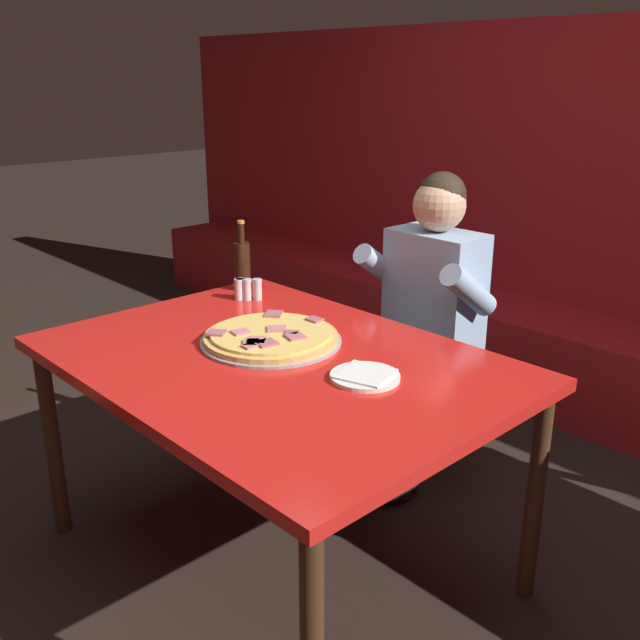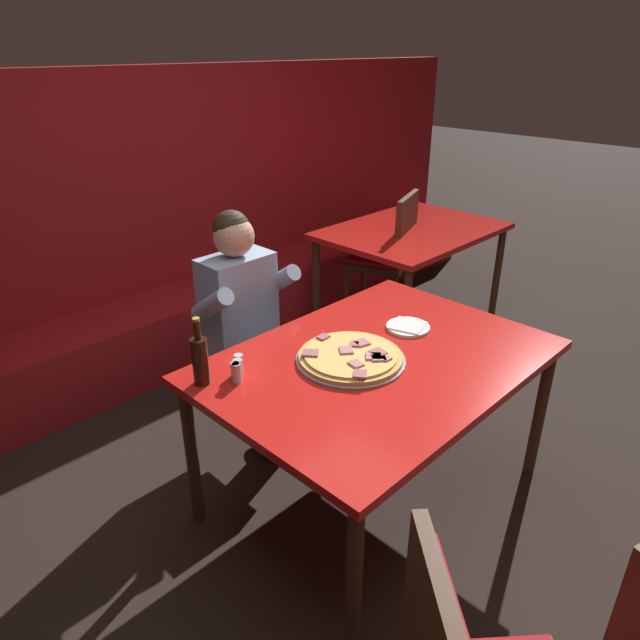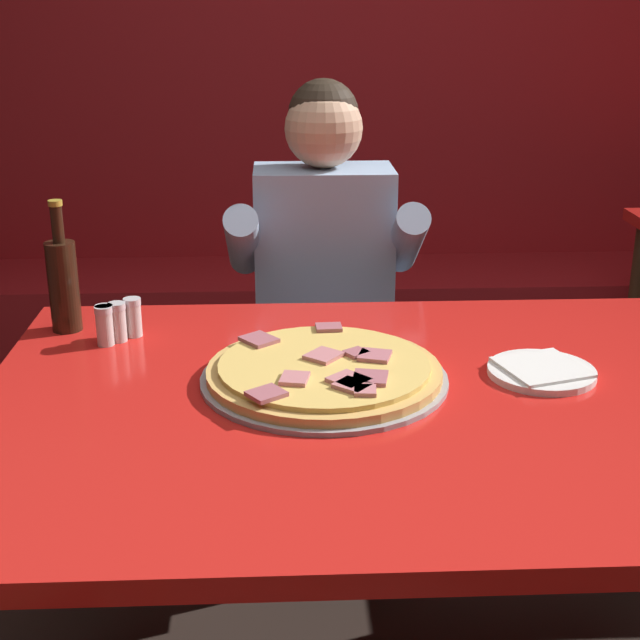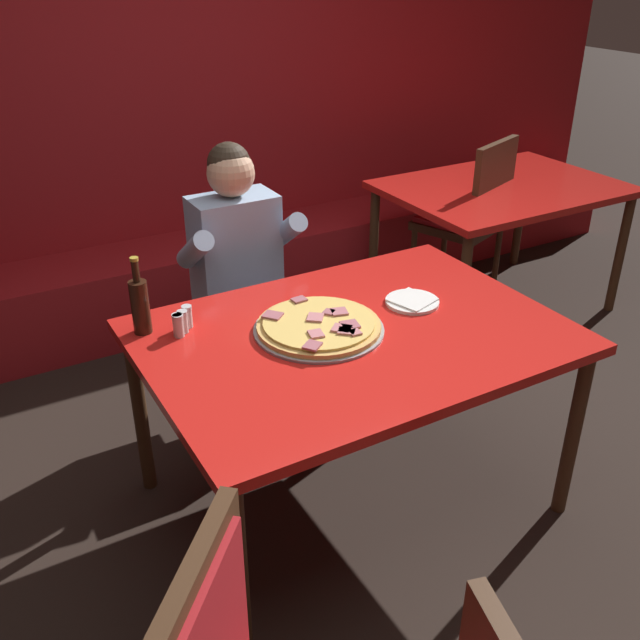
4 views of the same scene
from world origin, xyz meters
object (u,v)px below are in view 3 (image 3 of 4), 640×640
object	(u,v)px
main_dining_table	(382,429)
shaker_black_pepper	(133,319)
pizza	(324,372)
shaker_red_pepper_flakes	(105,326)
plate_white_paper	(542,371)
shaker_oregano	(118,324)
beer_bottle	(63,282)
shaker_parmesan	(105,328)
diner_seated_blue_shirt	(325,295)

from	to	relation	value
main_dining_table	shaker_black_pepper	distance (m)	0.62
main_dining_table	pizza	distance (m)	0.15
shaker_black_pepper	shaker_red_pepper_flakes	size ratio (longest dim) A/B	1.00
shaker_red_pepper_flakes	shaker_black_pepper	bearing A→B (deg)	40.07
main_dining_table	plate_white_paper	xyz separation A→B (m)	(0.32, 0.08, 0.08)
plate_white_paper	shaker_oregano	distance (m)	0.89
main_dining_table	shaker_black_pepper	size ratio (longest dim) A/B	17.52
beer_bottle	shaker_oregano	xyz separation A→B (m)	(0.13, -0.08, -0.07)
plate_white_paper	shaker_black_pepper	xyz separation A→B (m)	(-0.83, 0.25, 0.03)
plate_white_paper	shaker_parmesan	world-z (taller)	shaker_parmesan
main_dining_table	diner_seated_blue_shirt	world-z (taller)	diner_seated_blue_shirt
main_dining_table	shaker_red_pepper_flakes	size ratio (longest dim) A/B	17.52
beer_bottle	shaker_parmesan	bearing A→B (deg)	-43.67
main_dining_table	shaker_parmesan	size ratio (longest dim) A/B	17.52
beer_bottle	shaker_parmesan	distance (m)	0.16
beer_bottle	shaker_red_pepper_flakes	bearing A→B (deg)	-41.56
pizza	shaker_parmesan	bearing A→B (deg)	154.91
main_dining_table	diner_seated_blue_shirt	bearing A→B (deg)	94.60
pizza	shaker_parmesan	distance (m)	0.50
shaker_parmesan	diner_seated_blue_shirt	distance (m)	0.74
shaker_black_pepper	diner_seated_blue_shirt	size ratio (longest dim) A/B	0.07
beer_bottle	shaker_black_pepper	bearing A→B (deg)	-16.57
diner_seated_blue_shirt	shaker_black_pepper	bearing A→B (deg)	-132.23
shaker_oregano	diner_seated_blue_shirt	xyz separation A→B (m)	(0.47, 0.52, -0.11)
main_dining_table	plate_white_paper	distance (m)	0.34
beer_bottle	shaker_oregano	size ratio (longest dim) A/B	3.40
plate_white_paper	shaker_parmesan	size ratio (longest dim) A/B	2.44
shaker_oregano	shaker_red_pepper_flakes	world-z (taller)	same
plate_white_paper	beer_bottle	bearing A→B (deg)	163.00
shaker_oregano	shaker_parmesan	world-z (taller)	same
main_dining_table	shaker_red_pepper_flakes	world-z (taller)	shaker_red_pepper_flakes
beer_bottle	diner_seated_blue_shirt	xyz separation A→B (m)	(0.60, 0.44, -0.18)
main_dining_table	diner_seated_blue_shirt	distance (m)	0.82
main_dining_table	plate_white_paper	size ratio (longest dim) A/B	7.17
shaker_red_pepper_flakes	diner_seated_blue_shirt	distance (m)	0.73
beer_bottle	shaker_oregano	distance (m)	0.16
beer_bottle	shaker_red_pepper_flakes	xyz separation A→B (m)	(0.10, -0.09, -0.07)
shaker_oregano	shaker_parmesan	distance (m)	0.03
pizza	beer_bottle	size ratio (longest dim) A/B	1.63
shaker_black_pepper	shaker_red_pepper_flakes	bearing A→B (deg)	-139.93
main_dining_table	shaker_black_pepper	xyz separation A→B (m)	(-0.51, 0.34, 0.11)
shaker_parmesan	shaker_black_pepper	bearing A→B (deg)	44.70
main_dining_table	beer_bottle	bearing A→B (deg)	150.07
shaker_black_pepper	shaker_parmesan	xyz separation A→B (m)	(-0.05, -0.05, 0.00)
shaker_oregano	diner_seated_blue_shirt	bearing A→B (deg)	47.68
shaker_oregano	diner_seated_blue_shirt	world-z (taller)	diner_seated_blue_shirt
main_dining_table	shaker_parmesan	world-z (taller)	shaker_parmesan
shaker_parmesan	shaker_red_pepper_flakes	size ratio (longest dim) A/B	1.00
pizza	shaker_oregano	xyz separation A→B (m)	(-0.43, 0.23, 0.02)
pizza	beer_bottle	distance (m)	0.64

